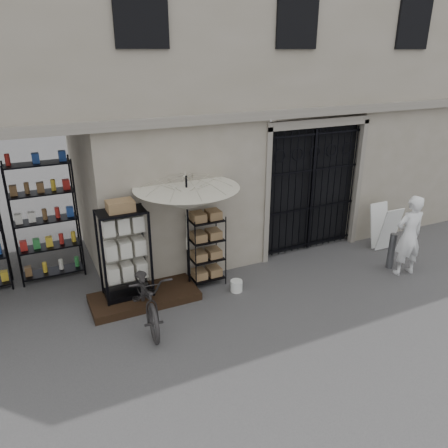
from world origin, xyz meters
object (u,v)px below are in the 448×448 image
shopkeeper (402,273)px  market_umbrella (187,192)px  display_cabinet (125,258)px  bicycle (149,319)px  easel_sign (384,227)px  steel_bollard (391,251)px  wire_rack (206,251)px  white_bucket (236,286)px

shopkeeper → market_umbrella: bearing=-10.5°
display_cabinet → shopkeeper: 5.81m
bicycle → easel_sign: (5.90, 0.48, 0.55)m
shopkeeper → steel_bollard: bearing=-70.7°
wire_rack → market_umbrella: (-0.40, -0.07, 1.29)m
display_cabinet → wire_rack: display_cabinet is taller
display_cabinet → steel_bollard: display_cabinet is taller
display_cabinet → easel_sign: size_ratio=1.70×
shopkeeper → easel_sign: 1.35m
market_umbrella → shopkeeper: bearing=-17.3°
wire_rack → bicycle: size_ratio=0.74×
bicycle → shopkeeper: bearing=-1.6°
display_cabinet → market_umbrella: (1.22, -0.04, 1.11)m
market_umbrella → white_bucket: (0.79, -0.50, -1.89)m
market_umbrella → steel_bollard: 4.69m
shopkeeper → easel_sign: size_ratio=1.63×
steel_bollard → bicycle: bearing=176.4°
wire_rack → bicycle: (-1.46, -0.77, -0.72)m
easel_sign → white_bucket: bearing=-175.0°
white_bucket → bicycle: bicycle is taller
white_bucket → easel_sign: bearing=3.9°
wire_rack → easel_sign: size_ratio=1.38×
white_bucket → easel_sign: 4.08m
bicycle → steel_bollard: size_ratio=2.50×
easel_sign → display_cabinet: bearing=178.6°
steel_bollard → shopkeeper: steel_bollard is taller
display_cabinet → bicycle: (0.16, -0.75, -0.90)m
market_umbrella → wire_rack: bearing=10.0°
wire_rack → easel_sign: bearing=20.6°
wire_rack → shopkeeper: 4.26m
steel_bollard → display_cabinet: bearing=168.9°
display_cabinet → white_bucket: 2.22m
display_cabinet → bicycle: bearing=-78.3°
easel_sign → market_umbrella: bearing=178.5°
market_umbrella → easel_sign: (4.84, -0.22, -1.46)m
steel_bollard → shopkeeper: size_ratio=0.46×
market_umbrella → bicycle: size_ratio=1.40×
shopkeeper → easel_sign: (0.49, 1.13, 0.55)m
white_bucket → steel_bollard: 3.54m
white_bucket → shopkeeper: bearing=-13.6°
wire_rack → easel_sign: wire_rack is taller
display_cabinet → shopkeeper: bearing=-14.5°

